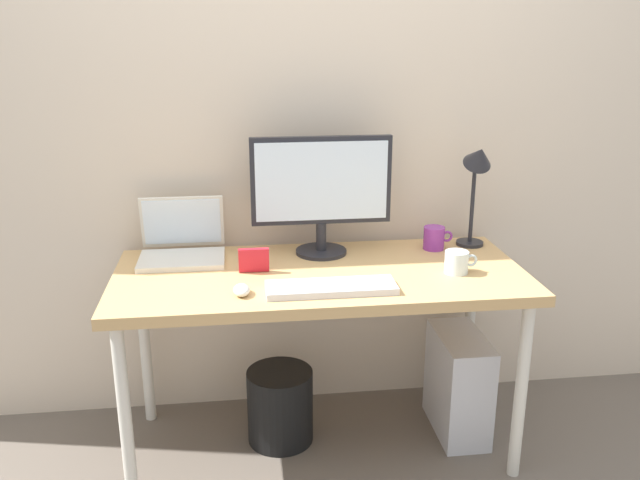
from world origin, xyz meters
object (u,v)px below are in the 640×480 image
at_px(monitor, 321,188).
at_px(keyboard, 331,288).
at_px(laptop, 182,243).
at_px(computer_tower, 458,384).
at_px(desk, 320,287).
at_px(desk_lamp, 477,172).
at_px(mouse, 242,290).
at_px(glass_cup, 457,262).
at_px(photo_frame, 254,260).
at_px(coffee_mug, 434,238).
at_px(wastebasket, 280,406).

xyz_separation_m(monitor, keyboard, (-0.02, -0.40, -0.25)).
xyz_separation_m(laptop, computer_tower, (1.07, -0.18, -0.58)).
relative_size(desk, desk_lamp, 3.42).
height_order(desk_lamp, computer_tower, desk_lamp).
relative_size(laptop, mouse, 3.56).
bearing_deg(monitor, desk_lamp, 0.06).
bearing_deg(glass_cup, desk_lamp, 60.56).
relative_size(keyboard, glass_cup, 3.63).
xyz_separation_m(laptop, photo_frame, (0.27, -0.20, -0.01)).
relative_size(coffee_mug, glass_cup, 0.98).
height_order(laptop, computer_tower, laptop).
height_order(mouse, photo_frame, photo_frame).
bearing_deg(photo_frame, glass_cup, -7.36).
xyz_separation_m(monitor, mouse, (-0.32, -0.39, -0.25)).
bearing_deg(photo_frame, coffee_mug, 14.06).
bearing_deg(desk, laptop, 156.72).
xyz_separation_m(monitor, computer_tower, (0.54, -0.17, -0.78)).
bearing_deg(monitor, mouse, -129.04).
height_order(monitor, computer_tower, monitor).
distance_m(mouse, computer_tower, 1.03).
distance_m(desk, monitor, 0.39).
relative_size(laptop, computer_tower, 0.76).
distance_m(keyboard, glass_cup, 0.49).
height_order(laptop, keyboard, laptop).
height_order(keyboard, computer_tower, keyboard).
bearing_deg(photo_frame, laptop, 143.25).
relative_size(laptop, keyboard, 0.73).
distance_m(desk, mouse, 0.35).
relative_size(coffee_mug, computer_tower, 0.28).
bearing_deg(mouse, photo_frame, 77.01).
distance_m(mouse, wastebasket, 0.66).
bearing_deg(mouse, keyboard, -1.00).
height_order(glass_cup, computer_tower, glass_cup).
relative_size(computer_tower, wastebasket, 1.40).
xyz_separation_m(desk, photo_frame, (-0.24, 0.02, 0.11)).
bearing_deg(keyboard, laptop, 141.58).
height_order(monitor, laptop, monitor).
bearing_deg(computer_tower, wastebasket, 178.17).
bearing_deg(computer_tower, keyboard, -157.65).
bearing_deg(laptop, desk_lamp, -0.76).
height_order(monitor, photo_frame, monitor).
distance_m(monitor, glass_cup, 0.58).
distance_m(mouse, coffee_mug, 0.87).
bearing_deg(mouse, computer_tower, 14.60).
distance_m(monitor, wastebasket, 0.88).
bearing_deg(glass_cup, desk, 171.16).
bearing_deg(monitor, photo_frame, -145.66).
relative_size(coffee_mug, photo_frame, 1.08).
xyz_separation_m(monitor, coffee_mug, (0.46, -0.00, -0.22)).
bearing_deg(desk, coffee_mug, 22.32).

